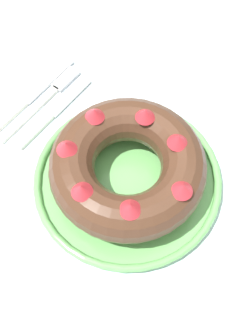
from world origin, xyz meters
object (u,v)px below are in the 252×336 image
Objects in this scene: serving_dish at (126,181)px; cake_knife at (49,116)px; fork at (45,99)px; serving_knife at (23,104)px; bundt_cake at (126,168)px.

cake_knife is at bearing 173.35° from serving_dish.
serving_knife reaches higher than fork.
bundt_cake is at bearing -5.47° from serving_knife.
serving_knife is at bearing 176.77° from bundt_cake.
serving_knife and cake_knife have the same top height.
serving_dish is at bearing -11.53° from fork.
fork is 0.04m from serving_knife.
serving_dish is at bearing 85.95° from bundt_cake.
serving_dish is 1.49× the size of fork.
serving_dish is at bearing -5.46° from serving_knife.
cake_knife reaches higher than fork.
serving_dish is 1.32× the size of serving_knife.
serving_dish reaches higher than cake_knife.
serving_knife is (-0.24, 0.01, -0.05)m from bundt_cake.
bundt_cake is (-0.00, -0.00, 0.04)m from serving_dish.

